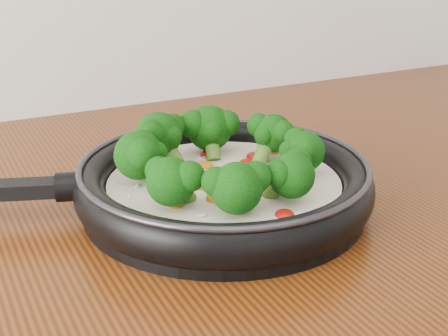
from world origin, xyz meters
name	(u,v)px	position (x,y,z in m)	size (l,w,h in m)	color
skillet	(219,180)	(0.01, 1.03, 0.94)	(0.56, 0.43, 0.10)	black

